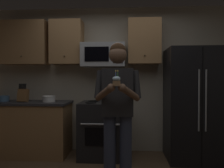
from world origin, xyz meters
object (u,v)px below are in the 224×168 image
at_px(knife_block, 23,95).
at_px(bowl_large_white, 49,99).
at_px(cupcake, 116,81).
at_px(refrigerator, 195,104).
at_px(bowl_small_colored, 3,98).
at_px(person, 118,105).
at_px(oven_range, 103,129).
at_px(microwave, 103,55).

bearing_deg(knife_block, bowl_large_white, 3.77).
relative_size(bowl_large_white, cupcake, 1.28).
height_order(knife_block, cupcake, cupcake).
distance_m(refrigerator, bowl_large_white, 2.43).
bearing_deg(bowl_large_white, bowl_small_colored, 176.51).
bearing_deg(cupcake, person, 90.00).
relative_size(oven_range, cupcake, 5.36).
height_order(knife_block, bowl_small_colored, knife_block).
distance_m(microwave, bowl_small_colored, 1.91).
bearing_deg(bowl_small_colored, bowl_large_white, -3.49).
xyz_separation_m(refrigerator, knife_block, (-2.86, 0.01, 0.14)).
distance_m(bowl_large_white, bowl_small_colored, 0.84).
xyz_separation_m(oven_range, bowl_small_colored, (-1.76, 0.05, 0.51)).
height_order(oven_range, person, person).
distance_m(oven_range, bowl_small_colored, 1.83).
bearing_deg(refrigerator, bowl_large_white, 179.09).
distance_m(refrigerator, person, 1.54).
relative_size(bowl_large_white, bowl_small_colored, 1.08).
bearing_deg(microwave, cupcake, -78.47).
xyz_separation_m(knife_block, person, (1.65, -0.95, -0.04)).
relative_size(bowl_small_colored, cupcake, 1.19).
distance_m(microwave, refrigerator, 1.72).
bearing_deg(oven_range, refrigerator, -1.50).
distance_m(bowl_small_colored, cupcake, 2.48).
relative_size(refrigerator, knife_block, 5.63).
distance_m(bowl_large_white, person, 1.56).
bearing_deg(cupcake, microwave, 101.53).
bearing_deg(oven_range, cupcake, -77.45).
xyz_separation_m(bowl_large_white, person, (1.22, -0.98, 0.02)).
xyz_separation_m(oven_range, bowl_large_white, (-0.92, -0.00, 0.51)).
bearing_deg(oven_range, bowl_large_white, -179.95).
height_order(oven_range, microwave, microwave).
bearing_deg(bowl_small_colored, refrigerator, -1.57).
bearing_deg(knife_block, bowl_small_colored, 168.62).
xyz_separation_m(knife_block, cupcake, (1.65, -1.28, 0.26)).
height_order(microwave, person, microwave).
xyz_separation_m(oven_range, person, (0.29, -0.98, 0.53)).
xyz_separation_m(refrigerator, bowl_small_colored, (-3.26, 0.09, 0.07)).
xyz_separation_m(refrigerator, cupcake, (-1.21, -1.27, 0.39)).
xyz_separation_m(knife_block, bowl_large_white, (0.44, 0.03, -0.06)).
relative_size(microwave, person, 0.42).
relative_size(oven_range, bowl_large_white, 4.19).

